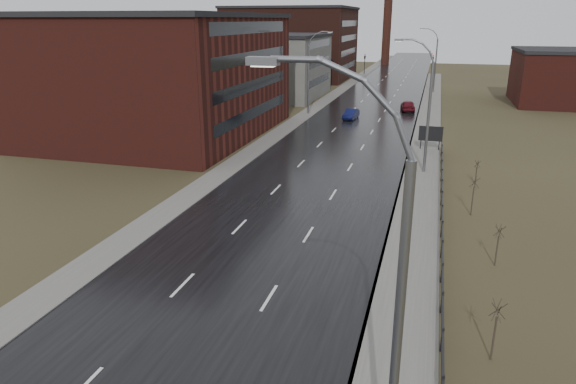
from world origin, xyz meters
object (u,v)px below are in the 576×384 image
Objects in this scene: streetlight_main at (385,321)px; car_far at (408,106)px; billboard at (431,134)px; car_near at (351,114)px.

car_far is (-2.97, 66.28, -5.26)m from streetlight_main.
billboard is 24.07m from car_far.
car_near is at bearing 124.83° from billboard.
streetlight_main is 58.80m from car_near.
car_far reaches higher than car_near.
car_far is (6.98, 8.58, 0.13)m from car_near.
car_far is at bearing 98.61° from billboard.
billboard is at bearing 90.85° from car_far.
car_far is at bearing 92.57° from streetlight_main.
car_far is at bearing 56.01° from car_near.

